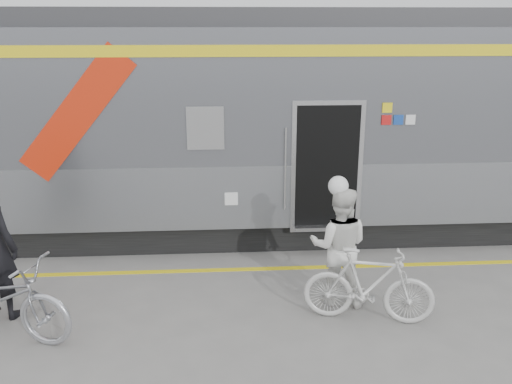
{
  "coord_description": "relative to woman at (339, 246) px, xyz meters",
  "views": [
    {
      "loc": [
        -0.71,
        -5.93,
        3.85
      ],
      "look_at": [
        -0.22,
        1.6,
        1.5
      ],
      "focal_mm": 38.0,
      "sensor_mm": 36.0,
      "label": 1
    }
  ],
  "objects": [
    {
      "name": "train",
      "position": [
        -2.07,
        3.18,
        1.19
      ],
      "size": [
        24.0,
        3.17,
        4.1
      ],
      "color": "black",
      "rests_on": "ground"
    },
    {
      "name": "safety_strip",
      "position": [
        -0.92,
        1.14,
        -0.86
      ],
      "size": [
        24.0,
        0.12,
        0.01
      ],
      "primitive_type": "cube",
      "color": "yellow",
      "rests_on": "ground"
    },
    {
      "name": "ground",
      "position": [
        -0.92,
        -1.01,
        -0.86
      ],
      "size": [
        90.0,
        90.0,
        0.0
      ],
      "primitive_type": "plane",
      "color": "slate",
      "rests_on": "ground"
    },
    {
      "name": "bicycle_right",
      "position": [
        0.3,
        -0.55,
        -0.34
      ],
      "size": [
        1.81,
        0.9,
        1.05
      ],
      "primitive_type": "imported",
      "rotation": [
        0.0,
        0.0,
        1.33
      ],
      "color": "beige",
      "rests_on": "ground"
    },
    {
      "name": "helmet_woman",
      "position": [
        0.0,
        0.0,
        1.0
      ],
      "size": [
        0.28,
        0.28,
        0.28
      ],
      "primitive_type": "sphere",
      "color": "white",
      "rests_on": "woman"
    },
    {
      "name": "woman",
      "position": [
        0.0,
        0.0,
        0.0
      ],
      "size": [
        0.97,
        0.84,
        1.72
      ],
      "primitive_type": "imported",
      "rotation": [
        0.0,
        0.0,
        2.9
      ],
      "color": "white",
      "rests_on": "ground"
    }
  ]
}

